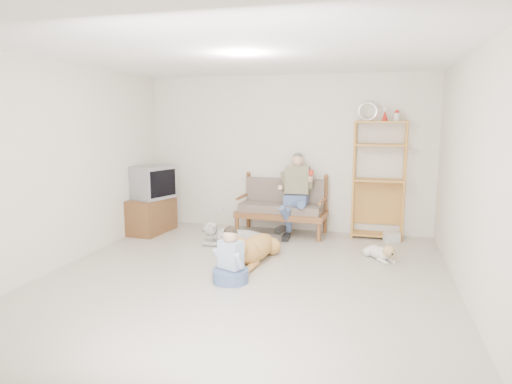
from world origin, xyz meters
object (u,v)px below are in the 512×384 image
(etagere, at_px, (379,179))
(tv_stand, at_px, (151,215))
(golden_retriever, at_px, (252,249))
(loveseat, at_px, (282,205))

(etagere, bearing_deg, tv_stand, -170.65)
(etagere, xyz_separation_m, golden_retriever, (-1.66, -1.82, -0.80))
(loveseat, bearing_deg, tv_stand, -163.72)
(loveseat, bearing_deg, golden_retriever, -89.39)
(loveseat, relative_size, golden_retriever, 0.99)
(etagere, relative_size, golden_retriever, 1.43)
(golden_retriever, bearing_deg, loveseat, 94.68)
(tv_stand, bearing_deg, etagere, 15.31)
(loveseat, distance_m, etagere, 1.66)
(loveseat, xyz_separation_m, golden_retriever, (-0.08, -1.71, -0.29))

